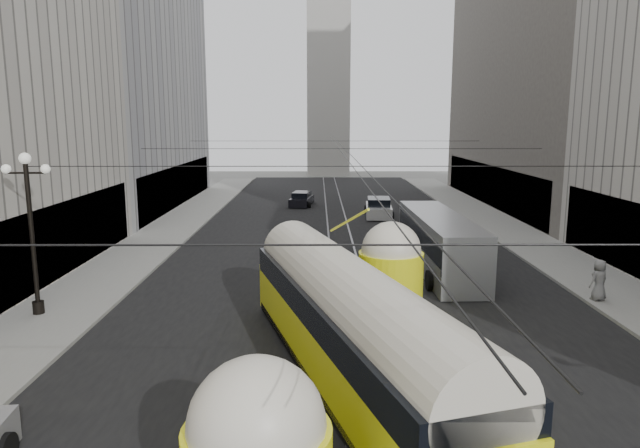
{
  "coord_description": "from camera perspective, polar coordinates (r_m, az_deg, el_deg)",
  "views": [
    {
      "loc": [
        -1.46,
        -3.74,
        7.7
      ],
      "look_at": [
        -1.4,
        15.76,
        4.17
      ],
      "focal_mm": 32.0,
      "sensor_mm": 36.0,
      "label": 1
    }
  ],
  "objects": [
    {
      "name": "road",
      "position": [
        37.08,
        2.07,
        -1.73
      ],
      "size": [
        20.0,
        85.0,
        0.02
      ],
      "primitive_type": "cube",
      "color": "black",
      "rests_on": "ground"
    },
    {
      "name": "sidewalk_left",
      "position": [
        41.81,
        -14.78,
        -0.59
      ],
      "size": [
        4.0,
        72.0,
        0.15
      ],
      "primitive_type": "cube",
      "color": "gray",
      "rests_on": "ground"
    },
    {
      "name": "sidewalk_right",
      "position": [
        42.64,
        18.22,
        -0.56
      ],
      "size": [
        4.0,
        72.0,
        0.15
      ],
      "primitive_type": "cube",
      "color": "gray",
      "rests_on": "ground"
    },
    {
      "name": "rail_left",
      "position": [
        37.05,
        0.92,
        -1.73
      ],
      "size": [
        0.12,
        85.0,
        0.04
      ],
      "primitive_type": "cube",
      "color": "gray",
      "rests_on": "ground"
    },
    {
      "name": "rail_right",
      "position": [
        37.11,
        3.23,
        -1.73
      ],
      "size": [
        0.12,
        85.0,
        0.04
      ],
      "primitive_type": "cube",
      "color": "gray",
      "rests_on": "ground"
    },
    {
      "name": "building_left_far",
      "position": [
        55.35,
        -20.63,
        16.49
      ],
      "size": [
        12.6,
        28.6,
        28.6
      ],
      "color": "#999999",
      "rests_on": "ground"
    },
    {
      "name": "building_right_far",
      "position": [
        56.67,
        23.29,
        18.2
      ],
      "size": [
        12.6,
        32.6,
        32.6
      ],
      "color": "#514C47",
      "rests_on": "ground"
    },
    {
      "name": "distant_tower",
      "position": [
        84.07,
        0.84,
        15.22
      ],
      "size": [
        6.0,
        6.0,
        31.36
      ],
      "color": "#B2AFA8",
      "rests_on": "ground"
    },
    {
      "name": "lamppost_left_mid",
      "position": [
        24.74,
        -26.94,
        -0.06
      ],
      "size": [
        1.86,
        0.44,
        6.37
      ],
      "color": "black",
      "rests_on": "sidewalk_left"
    },
    {
      "name": "catenary",
      "position": [
        35.31,
        2.39,
        7.3
      ],
      "size": [
        25.0,
        72.0,
        0.23
      ],
      "color": "black",
      "rests_on": "ground"
    },
    {
      "name": "streetcar",
      "position": [
        17.1,
        3.09,
        -9.89
      ],
      "size": [
        6.77,
        16.3,
        3.71
      ],
      "color": "#FEFF16",
      "rests_on": "ground"
    },
    {
      "name": "city_bus",
      "position": [
        30.41,
        11.82,
        -1.6
      ],
      "size": [
        2.64,
        11.29,
        2.86
      ],
      "color": "#A2A4A7",
      "rests_on": "ground"
    },
    {
      "name": "sedan_white_far",
      "position": [
        46.65,
        5.88,
        1.58
      ],
      "size": [
        2.37,
        5.03,
        1.55
      ],
      "color": "silver",
      "rests_on": "ground"
    },
    {
      "name": "sedan_dark_far",
      "position": [
        52.58,
        -1.84,
        2.48
      ],
      "size": [
        2.29,
        4.28,
        1.28
      ],
      "color": "black",
      "rests_on": "ground"
    },
    {
      "name": "pedestrian_sidewalk_right",
      "position": [
        27.09,
        26.13,
        -5.05
      ],
      "size": [
        1.0,
        0.82,
        1.77
      ],
      "primitive_type": "imported",
      "rotation": [
        0.0,
        0.0,
        3.54
      ],
      "color": "gray",
      "rests_on": "sidewalk_right"
    }
  ]
}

